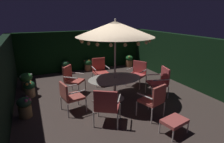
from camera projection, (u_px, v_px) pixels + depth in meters
ground_plane at (113, 97)px, 6.51m from camera, size 6.86×7.95×0.02m
hedge_backdrop_rear at (82, 50)px, 9.56m from camera, size 6.86×0.30×1.99m
hedge_backdrop_left at (1, 84)px, 4.94m from camera, size 0.30×7.95×1.99m
hedge_backdrop_right at (187, 60)px, 7.49m from camera, size 0.30×7.95×1.99m
patio_dining_table at (115, 82)px, 6.19m from camera, size 1.81×1.27×0.75m
patio_umbrella at (115, 29)px, 5.68m from camera, size 2.45×2.45×2.65m
patio_chair_north at (160, 80)px, 6.47m from camera, size 0.75×0.76×1.01m
patio_chair_northeast at (138, 72)px, 7.45m from camera, size 0.83×0.85×0.97m
patio_chair_east at (100, 70)px, 7.62m from camera, size 0.63×0.66×1.05m
patio_chair_southeast at (72, 78)px, 6.64m from camera, size 0.81×0.81×1.02m
patio_chair_south at (70, 95)px, 5.34m from camera, size 0.68×0.68×0.92m
patio_chair_southwest at (107, 105)px, 4.68m from camera, size 0.84×0.82×1.01m
patio_chair_west at (154, 99)px, 5.04m from camera, size 0.72×0.71×0.98m
ottoman_footrest at (174, 121)px, 4.42m from camera, size 0.67×0.53×0.37m
potted_plant_right_near at (26, 80)px, 7.08m from camera, size 0.48×0.47×0.64m
potted_plant_left_near at (129, 61)px, 10.22m from camera, size 0.41×0.41×0.63m
potted_plant_right_far at (25, 107)px, 5.14m from camera, size 0.39×0.39×0.59m
potted_plant_back_right at (30, 88)px, 6.44m from camera, size 0.39×0.39×0.57m
potted_plant_left_far at (88, 65)px, 9.46m from camera, size 0.42×0.42×0.59m
potted_plant_back_left at (66, 67)px, 9.02m from camera, size 0.38×0.38×0.62m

